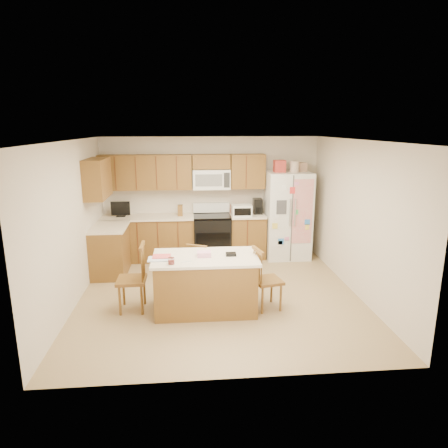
{
  "coord_description": "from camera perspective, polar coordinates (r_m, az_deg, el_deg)",
  "views": [
    {
      "loc": [
        -0.47,
        -6.09,
        2.71
      ],
      "look_at": [
        0.11,
        0.35,
        1.12
      ],
      "focal_mm": 32.0,
      "sensor_mm": 36.0,
      "label": 1
    }
  ],
  "objects": [
    {
      "name": "room_shell",
      "position": [
        6.23,
        -0.69,
        2.1
      ],
      "size": [
        4.6,
        4.6,
        2.52
      ],
      "color": "beige",
      "rests_on": "ground"
    },
    {
      "name": "windsor_chair_back",
      "position": [
        6.62,
        -3.49,
        -6.5
      ],
      "size": [
        0.49,
        0.48,
        0.87
      ],
      "color": "brown",
      "rests_on": "ground"
    },
    {
      "name": "stove",
      "position": [
        8.34,
        -1.71,
        -1.71
      ],
      "size": [
        0.76,
        0.65,
        1.13
      ],
      "color": "black",
      "rests_on": "ground"
    },
    {
      "name": "cabinetry",
      "position": [
        8.09,
        -8.63,
        0.87
      ],
      "size": [
        3.36,
        1.56,
        2.15
      ],
      "color": "brown",
      "rests_on": "ground"
    },
    {
      "name": "island",
      "position": [
        6.03,
        -2.68,
        -8.39
      ],
      "size": [
        1.6,
        0.92,
        0.94
      ],
      "color": "brown",
      "rests_on": "ground"
    },
    {
      "name": "windsor_chair_right",
      "position": [
        6.09,
        6.02,
        -7.97
      ],
      "size": [
        0.47,
        0.49,
        0.96
      ],
      "color": "brown",
      "rests_on": "ground"
    },
    {
      "name": "ground",
      "position": [
        6.68,
        -0.65,
        -10.09
      ],
      "size": [
        4.5,
        4.5,
        0.0
      ],
      "primitive_type": "plane",
      "color": "#9A764E",
      "rests_on": "ground"
    },
    {
      "name": "windsor_chair_left",
      "position": [
        6.15,
        -12.82,
        -7.71
      ],
      "size": [
        0.42,
        0.44,
        1.03
      ],
      "color": "brown",
      "rests_on": "ground"
    },
    {
      "name": "refrigerator",
      "position": [
        8.41,
        9.04,
        1.39
      ],
      "size": [
        0.9,
        0.79,
        2.04
      ],
      "color": "white",
      "rests_on": "ground"
    }
  ]
}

